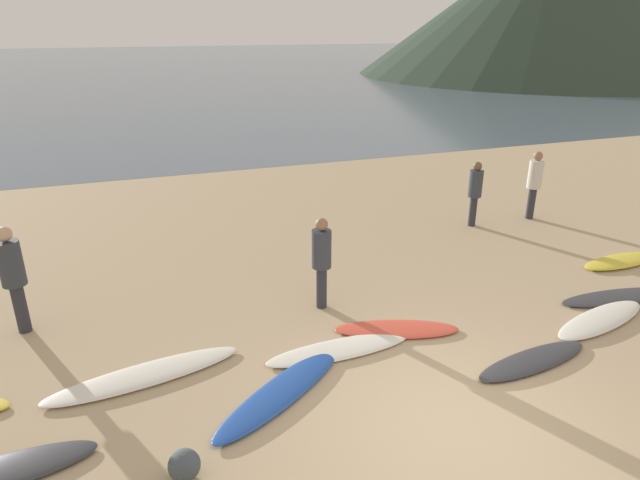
{
  "coord_description": "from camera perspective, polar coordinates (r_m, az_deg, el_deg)",
  "views": [
    {
      "loc": [
        -3.28,
        -4.4,
        4.52
      ],
      "look_at": [
        0.04,
        4.84,
        0.6
      ],
      "focal_mm": 30.79,
      "sensor_mm": 36.0,
      "label": 1
    }
  ],
  "objects": [
    {
      "name": "headland_hill",
      "position": [
        56.71,
        22.99,
        21.82
      ],
      "size": [
        33.78,
        33.78,
        12.27
      ],
      "primitive_type": "cone",
      "color": "#28382B",
      "rests_on": "ground"
    },
    {
      "name": "surfboard_6",
      "position": [
        8.52,
        21.26,
        -11.6
      ],
      "size": [
        2.03,
        0.77,
        0.08
      ],
      "primitive_type": "ellipsoid",
      "rotation": [
        0.0,
        0.0,
        0.14
      ],
      "color": "#333338",
      "rests_on": "ground"
    },
    {
      "name": "person_0",
      "position": [
        9.45,
        -29.34,
        -2.88
      ],
      "size": [
        0.35,
        0.35,
        1.74
      ],
      "rotation": [
        0.0,
        0.0,
        1.49
      ],
      "color": "#2D2D38",
      "rests_on": "ground"
    },
    {
      "name": "surfboard_5",
      "position": [
        8.78,
        7.97,
        -9.15
      ],
      "size": [
        2.03,
        1.18,
        0.07
      ],
      "primitive_type": "ellipsoid",
      "rotation": [
        0.0,
        0.0,
        -0.33
      ],
      "color": "#D84C38",
      "rests_on": "ground"
    },
    {
      "name": "surfboard_3",
      "position": [
        7.42,
        -3.93,
        -15.34
      ],
      "size": [
        2.35,
        1.85,
        0.09
      ],
      "primitive_type": "ellipsoid",
      "rotation": [
        0.0,
        0.0,
        0.6
      ],
      "color": "#1E479E",
      "rests_on": "ground"
    },
    {
      "name": "surfboard_9",
      "position": [
        12.57,
        28.82,
        -1.91
      ],
      "size": [
        1.94,
        0.71,
        0.09
      ],
      "primitive_type": "ellipsoid",
      "rotation": [
        0.0,
        0.0,
        0.07
      ],
      "color": "yellow",
      "rests_on": "ground"
    },
    {
      "name": "surfboard_4",
      "position": [
        8.22,
        2.05,
        -11.28
      ],
      "size": [
        2.26,
        0.59,
        0.08
      ],
      "primitive_type": "ellipsoid",
      "rotation": [
        0.0,
        0.0,
        0.02
      ],
      "color": "silver",
      "rests_on": "ground"
    },
    {
      "name": "person_2",
      "position": [
        8.99,
        0.16,
        -1.66
      ],
      "size": [
        0.32,
        0.32,
        1.6
      ],
      "rotation": [
        0.0,
        0.0,
        5.57
      ],
      "color": "#2D2D38",
      "rests_on": "ground"
    },
    {
      "name": "surfboard_7",
      "position": [
        10.02,
        27.17,
        -7.36
      ],
      "size": [
        2.21,
        1.07,
        0.1
      ],
      "primitive_type": "ellipsoid",
      "rotation": [
        0.0,
        0.0,
        0.25
      ],
      "color": "silver",
      "rests_on": "ground"
    },
    {
      "name": "surfboard_2",
      "position": [
        8.05,
        -17.73,
        -13.22
      ],
      "size": [
        2.7,
        1.01,
        0.09
      ],
      "primitive_type": "ellipsoid",
      "rotation": [
        0.0,
        0.0,
        0.17
      ],
      "color": "silver",
      "rests_on": "ground"
    },
    {
      "name": "surfboard_8",
      "position": [
        10.97,
        28.64,
        -5.22
      ],
      "size": [
        2.3,
        0.78,
        0.07
      ],
      "primitive_type": "ellipsoid",
      "rotation": [
        0.0,
        0.0,
        -0.11
      ],
      "color": "#333338",
      "rests_on": "ground"
    },
    {
      "name": "ground_plane",
      "position": [
        15.47,
        -6.6,
        4.24
      ],
      "size": [
        120.0,
        120.0,
        0.2
      ],
      "primitive_type": "cube",
      "color": "tan",
      "rests_on": "ground"
    },
    {
      "name": "person_3",
      "position": [
        14.23,
        21.41,
        5.87
      ],
      "size": [
        0.34,
        0.34,
        1.67
      ],
      "rotation": [
        0.0,
        0.0,
        0.67
      ],
      "color": "#2D2D38",
      "rests_on": "ground"
    },
    {
      "name": "ocean_water",
      "position": [
        67.6,
        -17.69,
        16.96
      ],
      "size": [
        140.0,
        100.0,
        0.01
      ],
      "primitive_type": "cube",
      "color": "slate",
      "rests_on": "ground"
    },
    {
      "name": "person_1",
      "position": [
        13.28,
        15.83,
        5.16
      ],
      "size": [
        0.31,
        0.31,
        1.54
      ],
      "rotation": [
        0.0,
        0.0,
        1.95
      ],
      "color": "#2D2D38",
      "rests_on": "ground"
    },
    {
      "name": "beach_rock_near",
      "position": [
        6.4,
        -13.93,
        -21.76
      ],
      "size": [
        0.34,
        0.34,
        0.34
      ],
      "primitive_type": "sphere",
      "color": "#414C51",
      "rests_on": "ground"
    }
  ]
}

